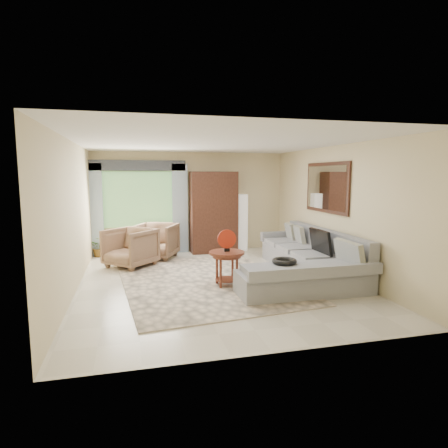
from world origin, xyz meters
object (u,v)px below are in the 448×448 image
object	(u,v)px
tv_screen	(320,242)
armchair_left	(130,248)
armoire	(213,212)
armchair_right	(156,241)
floor_lamp	(242,222)
coffee_table	(227,268)
potted_plant	(100,247)
sectional_sofa	(306,264)

from	to	relation	value
tv_screen	armchair_left	distance (m)	4.06
armchair_left	armoire	bearing A→B (deg)	72.71
armchair_right	floor_lamp	xyz separation A→B (m)	(2.32, 0.50, 0.32)
armoire	floor_lamp	world-z (taller)	armoire
coffee_table	armchair_left	xyz separation A→B (m)	(-1.70, 1.92, 0.09)
armchair_right	armoire	size ratio (longest dim) A/B	0.45
armchair_left	potted_plant	world-z (taller)	armchair_left
armchair_left	tv_screen	bearing A→B (deg)	17.81
coffee_table	armchair_left	distance (m)	2.57
tv_screen	coffee_table	distance (m)	1.96
sectional_sofa	armchair_left	bearing A→B (deg)	152.51
sectional_sofa	armoire	bearing A→B (deg)	113.06
sectional_sofa	armchair_right	world-z (taller)	sectional_sofa
armchair_left	floor_lamp	distance (m)	3.18
armchair_right	floor_lamp	distance (m)	2.39
armchair_right	coffee_table	bearing A→B (deg)	-42.69
armchair_left	armoire	xyz separation A→B (m)	(2.12, 1.15, 0.62)
tv_screen	coffee_table	xyz separation A→B (m)	(-1.92, -0.12, -0.38)
potted_plant	armchair_right	bearing A→B (deg)	-21.80
potted_plant	floor_lamp	world-z (taller)	floor_lamp
armoire	floor_lamp	size ratio (longest dim) A/B	1.40
armchair_right	potted_plant	world-z (taller)	armchair_right
coffee_table	potted_plant	bearing A→B (deg)	127.63
coffee_table	floor_lamp	world-z (taller)	floor_lamp
armchair_left	floor_lamp	bearing A→B (deg)	66.75
armchair_right	floor_lamp	bearing A→B (deg)	36.91
potted_plant	armoire	size ratio (longest dim) A/B	0.24
coffee_table	armoire	world-z (taller)	armoire
sectional_sofa	armoire	distance (m)	3.24
armoire	sectional_sofa	bearing A→B (deg)	-66.94
potted_plant	floor_lamp	size ratio (longest dim) A/B	0.33
sectional_sofa	tv_screen	xyz separation A→B (m)	(0.27, -0.06, 0.44)
floor_lamp	coffee_table	bearing A→B (deg)	-111.31
tv_screen	armchair_left	size ratio (longest dim) A/B	0.79
tv_screen	coffee_table	world-z (taller)	tv_screen
armchair_left	potted_plant	distance (m)	1.47
sectional_sofa	tv_screen	bearing A→B (deg)	-11.81
tv_screen	potted_plant	size ratio (longest dim) A/B	1.48
tv_screen	coffee_table	size ratio (longest dim) A/B	1.15
armchair_right	floor_lamp	world-z (taller)	floor_lamp
armchair_left	coffee_table	bearing A→B (deg)	-4.24
tv_screen	sectional_sofa	bearing A→B (deg)	168.19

